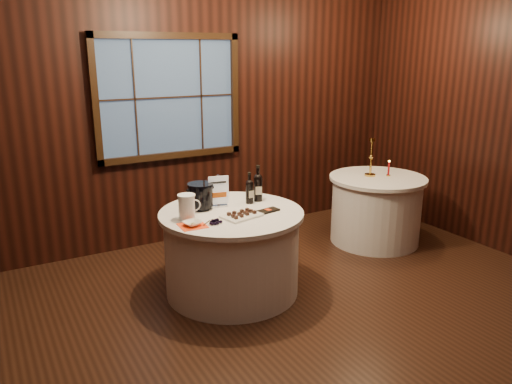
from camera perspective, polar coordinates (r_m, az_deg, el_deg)
ground at (r=3.95m, az=4.19°, el=-16.93°), size 6.00×6.00×0.00m
back_wall at (r=5.58m, az=-9.94°, el=9.56°), size 6.00×0.10×3.00m
main_table at (r=4.54m, az=-2.77°, el=-6.82°), size 1.28×1.28×0.77m
side_table at (r=5.87m, az=13.53°, el=-1.91°), size 1.08×1.08×0.77m
sign_stand at (r=4.52m, az=-4.29°, el=-0.44°), size 0.18×0.12×0.30m
port_bottle_left at (r=4.60m, az=-0.75°, el=0.24°), size 0.07×0.07×0.30m
port_bottle_right at (r=4.67m, az=0.23°, el=0.74°), size 0.08×0.09×0.34m
ice_bucket at (r=4.46m, az=-6.34°, el=-0.41°), size 0.23×0.23×0.24m
chocolate_plate at (r=4.25m, az=-1.65°, el=-2.62°), size 0.37×0.28×0.05m
chocolate_box at (r=4.40m, az=1.40°, el=-2.14°), size 0.21×0.13×0.02m
grape_bunch at (r=4.10m, az=-4.67°, el=-3.39°), size 0.18×0.07×0.04m
glass_pitcher at (r=4.21m, az=-7.89°, el=-1.67°), size 0.20×0.15×0.21m
orange_napkin at (r=4.08m, az=-7.27°, el=-3.83°), size 0.22×0.22×0.00m
cracker_bowl at (r=4.07m, az=-7.28°, el=-3.58°), size 0.17×0.17×0.03m
brass_candlestick at (r=5.75m, az=12.99°, el=3.31°), size 0.12×0.12×0.43m
red_candle at (r=5.82m, az=14.92°, el=2.48°), size 0.05×0.05×0.18m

